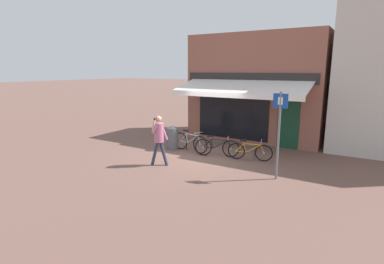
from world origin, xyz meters
TOP-DOWN VIEW (x-y plane):
  - ground_plane at (0.00, 0.00)m, footprint 160.00×160.00m
  - shop_front at (0.77, 4.54)m, footprint 6.33×4.82m
  - bike_rack_rail at (0.55, 0.66)m, footprint 3.11×0.04m
  - bicycle_silver at (-0.67, 0.48)m, footprint 1.78×0.52m
  - bicycle_black at (0.59, 0.43)m, footprint 1.70×0.77m
  - bicycle_orange at (1.91, 0.54)m, footprint 1.65×0.57m
  - pedestrian_adult at (-0.64, -1.67)m, footprint 0.59×0.61m
  - litter_bin at (-1.47, 0.35)m, footprint 0.50×0.50m
  - parking_sign at (3.32, -0.88)m, footprint 0.44×0.07m

SIDE VIEW (x-z plane):
  - ground_plane at x=0.00m, z-range 0.00..0.00m
  - bicycle_orange at x=1.91m, z-range -0.05..0.76m
  - bicycle_black at x=0.59m, z-range -0.05..0.78m
  - bicycle_silver at x=-0.67m, z-range -0.04..0.83m
  - bike_rack_rail at x=0.55m, z-range 0.18..0.75m
  - litter_bin at x=-1.47m, z-range 0.00..1.02m
  - pedestrian_adult at x=-0.64m, z-range 0.21..2.01m
  - parking_sign at x=3.32m, z-range 0.29..3.01m
  - shop_front at x=0.77m, z-range 0.00..4.99m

